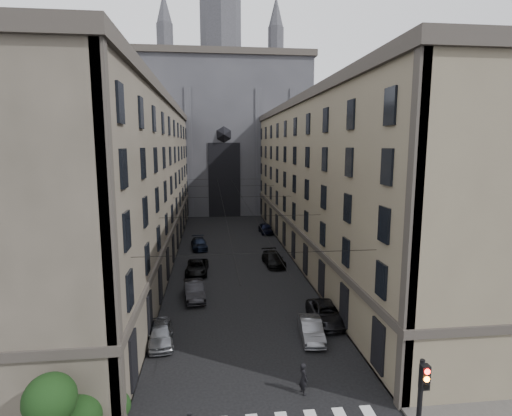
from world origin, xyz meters
name	(u,v)px	position (x,y,z in m)	size (l,w,h in m)	color
sidewalk_left	(146,258)	(-10.50, 36.00, 0.07)	(7.00, 80.00, 0.15)	#383533
sidewalk_right	(316,253)	(10.50, 36.00, 0.07)	(7.00, 80.00, 0.15)	#383533
building_left	(117,182)	(-13.44, 36.00, 9.34)	(13.60, 60.60, 18.85)	#464136
building_right	(341,180)	(13.44, 36.00, 9.34)	(13.60, 60.60, 18.85)	brown
gothic_tower	(222,125)	(0.00, 74.96, 17.80)	(35.00, 23.00, 58.00)	#2D2D33
traffic_light_right	(421,405)	(5.60, 1.92, 3.29)	(0.34, 0.50, 5.20)	black
shrub_cluster	(75,415)	(-8.72, 5.01, 1.80)	(3.90, 4.40, 3.90)	black
tram_wires	(233,198)	(0.00, 35.63, 7.25)	(14.00, 60.00, 0.43)	black
car_left_near	(161,334)	(-6.20, 14.61, 0.72)	(1.70, 4.23, 1.44)	slate
car_left_midnear	(194,290)	(-4.22, 22.57, 0.78)	(1.66, 4.75, 1.56)	black
car_left_midfar	(197,267)	(-4.20, 29.75, 0.68)	(2.27, 4.92, 1.37)	black
car_left_far	(199,244)	(-4.25, 40.03, 0.69)	(1.94, 4.77, 1.39)	black
car_right_near	(311,329)	(4.28, 14.12, 0.70)	(1.47, 4.22, 1.39)	slate
car_right_midnear	(326,313)	(6.11, 16.62, 0.71)	(2.35, 5.09, 1.41)	black
car_right_midfar	(273,259)	(4.37, 31.76, 0.73)	(2.05, 5.04, 1.46)	black
car_right_far	(266,228)	(5.78, 48.34, 0.76)	(1.80, 4.48, 1.53)	black
pedestrian	(303,378)	(2.28, 8.00, 0.90)	(0.65, 0.43, 1.79)	black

